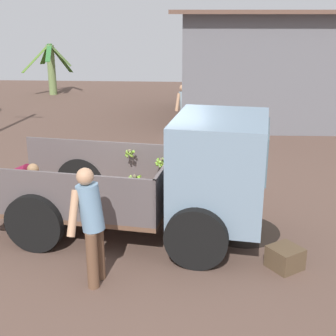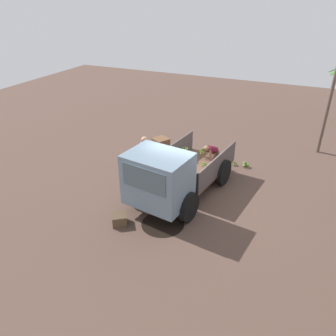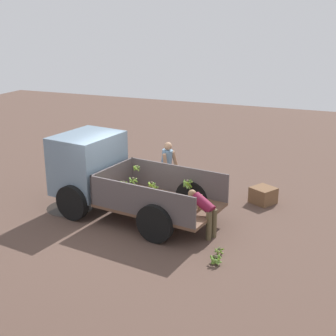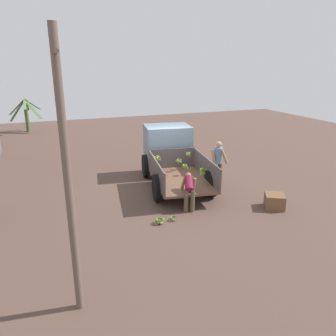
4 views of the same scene
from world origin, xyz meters
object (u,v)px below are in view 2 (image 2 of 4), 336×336
(wooden_crate_1, at_px, (119,219))
(banana_bunch_on_ground_1, at_px, (246,164))
(utility_pole, at_px, (332,92))
(banana_bunch_on_ground_0, at_px, (234,163))
(cargo_truck, at_px, (167,177))
(wooden_crate_0, at_px, (161,143))
(person_worker_loading, at_px, (212,153))
(person_foreground_visitor, at_px, (144,156))

(wooden_crate_1, bearing_deg, banana_bunch_on_ground_1, 152.54)
(utility_pole, height_order, banana_bunch_on_ground_0, utility_pole)
(utility_pole, bearing_deg, cargo_truck, -34.02)
(wooden_crate_1, bearing_deg, wooden_crate_0, -167.87)
(cargo_truck, distance_m, banana_bunch_on_ground_1, 4.42)
(utility_pole, height_order, person_worker_loading, utility_pole)
(banana_bunch_on_ground_0, bearing_deg, person_foreground_visitor, -49.34)
(utility_pole, distance_m, wooden_crate_1, 10.16)
(banana_bunch_on_ground_0, relative_size, wooden_crate_1, 0.52)
(cargo_truck, distance_m, utility_pole, 8.22)
(wooden_crate_0, height_order, wooden_crate_1, wooden_crate_0)
(person_worker_loading, distance_m, wooden_crate_1, 4.94)
(person_worker_loading, distance_m, banana_bunch_on_ground_1, 1.57)
(cargo_truck, xyz_separation_m, utility_pole, (-6.68, 4.51, 1.61))
(banana_bunch_on_ground_1, relative_size, wooden_crate_1, 0.66)
(cargo_truck, xyz_separation_m, person_worker_loading, (-3.19, 0.56, -0.43))
(person_worker_loading, height_order, banana_bunch_on_ground_1, person_worker_loading)
(person_foreground_visitor, bearing_deg, utility_pole, -38.45)
(banana_bunch_on_ground_0, distance_m, wooden_crate_1, 5.81)
(wooden_crate_0, bearing_deg, banana_bunch_on_ground_1, 86.07)
(wooden_crate_1, bearing_deg, person_foreground_visitor, -168.46)
(person_worker_loading, xyz_separation_m, wooden_crate_0, (-0.98, -2.73, -0.46))
(utility_pole, distance_m, banana_bunch_on_ground_0, 4.98)
(person_foreground_visitor, xyz_separation_m, person_worker_loading, (-1.85, 2.09, -0.27))
(utility_pole, relative_size, wooden_crate_0, 8.44)
(cargo_truck, xyz_separation_m, wooden_crate_0, (-4.17, -2.17, -0.89))
(utility_pole, xyz_separation_m, banana_bunch_on_ground_0, (2.84, -3.14, -2.63))
(banana_bunch_on_ground_1, bearing_deg, cargo_truck, -25.30)
(person_foreground_visitor, xyz_separation_m, banana_bunch_on_ground_0, (-2.50, 2.91, -0.86))
(banana_bunch_on_ground_0, bearing_deg, wooden_crate_1, -23.63)
(utility_pole, distance_m, wooden_crate_0, 7.56)
(banana_bunch_on_ground_1, height_order, wooden_crate_0, wooden_crate_0)
(utility_pole, bearing_deg, wooden_crate_1, -33.79)
(wooden_crate_1, bearing_deg, person_worker_loading, 162.10)
(banana_bunch_on_ground_0, relative_size, banana_bunch_on_ground_1, 0.79)
(cargo_truck, relative_size, utility_pole, 0.93)
(banana_bunch_on_ground_1, bearing_deg, wooden_crate_0, -93.93)
(banana_bunch_on_ground_0, height_order, banana_bunch_on_ground_1, banana_bunch_on_ground_1)
(cargo_truck, height_order, utility_pole, utility_pole)
(utility_pole, relative_size, banana_bunch_on_ground_1, 18.08)
(person_worker_loading, distance_m, banana_bunch_on_ground_0, 1.20)
(person_worker_loading, height_order, wooden_crate_0, person_worker_loading)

